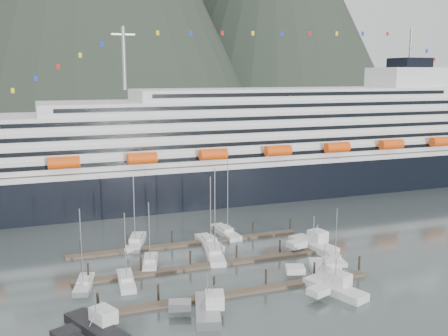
% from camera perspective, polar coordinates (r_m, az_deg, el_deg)
% --- Properties ---
extents(ground, '(1600.00, 1600.00, 0.00)m').
position_cam_1_polar(ground, '(95.52, 1.73, -10.91)').
color(ground, '#465353').
rests_on(ground, ground).
extents(cruise_ship, '(210.00, 30.40, 50.30)m').
position_cam_1_polar(cruise_ship, '(153.12, 4.43, 1.79)').
color(cruise_ship, black).
rests_on(cruise_ship, ground).
extents(dock_near, '(48.18, 2.28, 3.20)m').
position_cam_1_polar(dock_near, '(85.17, 1.17, -13.40)').
color(dock_near, '#4C4031').
rests_on(dock_near, ground).
extents(dock_mid, '(48.18, 2.28, 3.20)m').
position_cam_1_polar(dock_mid, '(96.48, -1.72, -10.49)').
color(dock_mid, '#4C4031').
rests_on(dock_mid, ground).
extents(dock_far, '(48.18, 2.28, 3.20)m').
position_cam_1_polar(dock_far, '(108.17, -3.95, -8.19)').
color(dock_far, '#4C4031').
rests_on(dock_far, ground).
extents(sailboat_a, '(4.42, 8.85, 13.86)m').
position_cam_1_polar(sailboat_a, '(90.64, -14.99, -12.18)').
color(sailboat_a, silver).
rests_on(sailboat_a, ground).
extents(sailboat_b, '(3.25, 9.69, 12.81)m').
position_cam_1_polar(sailboat_b, '(90.59, -10.60, -12.02)').
color(sailboat_b, silver).
rests_on(sailboat_b, ground).
extents(sailboat_c, '(4.71, 9.37, 12.40)m').
position_cam_1_polar(sailboat_c, '(98.09, -8.02, -10.17)').
color(sailboat_c, silver).
rests_on(sailboat_c, ground).
extents(sailboat_d, '(5.49, 12.75, 17.97)m').
position_cam_1_polar(sailboat_d, '(101.46, -1.08, -9.34)').
color(sailboat_d, silver).
rests_on(sailboat_d, ground).
extents(sailboat_e, '(6.40, 11.61, 14.85)m').
position_cam_1_polar(sailboat_e, '(109.60, -9.55, -7.99)').
color(sailboat_e, silver).
rests_on(sailboat_e, ground).
extents(sailboat_f, '(3.19, 10.05, 14.89)m').
position_cam_1_polar(sailboat_f, '(107.95, -1.64, -8.13)').
color(sailboat_f, silver).
rests_on(sailboat_f, ground).
extents(sailboat_g, '(3.31, 11.50, 17.09)m').
position_cam_1_polar(sailboat_g, '(114.60, 0.17, -7.02)').
color(sailboat_g, silver).
rests_on(sailboat_g, ground).
extents(sailboat_h, '(3.86, 8.41, 10.62)m').
position_cam_1_polar(sailboat_h, '(101.30, 11.85, -9.63)').
color(sailboat_h, silver).
rests_on(sailboat_h, ground).
extents(trawler_a, '(9.94, 12.10, 6.46)m').
position_cam_1_polar(trawler_a, '(75.61, -13.83, -16.47)').
color(trawler_a, black).
rests_on(trawler_a, ground).
extents(trawler_b, '(8.83, 11.02, 6.79)m').
position_cam_1_polar(trawler_b, '(78.65, -1.90, -15.04)').
color(trawler_b, '#999C9F').
rests_on(trawler_b, ground).
extents(trawler_c, '(10.35, 13.31, 6.59)m').
position_cam_1_polar(trawler_c, '(92.95, 10.71, -11.13)').
color(trawler_c, silver).
rests_on(trawler_c, ground).
extents(trawler_d, '(9.04, 11.28, 6.41)m').
position_cam_1_polar(trawler_d, '(87.18, 11.95, -12.67)').
color(trawler_d, silver).
rests_on(trawler_d, ground).
extents(trawler_e, '(9.08, 11.76, 7.32)m').
position_cam_1_polar(trawler_e, '(107.06, 9.64, -8.16)').
color(trawler_e, silver).
rests_on(trawler_e, ground).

